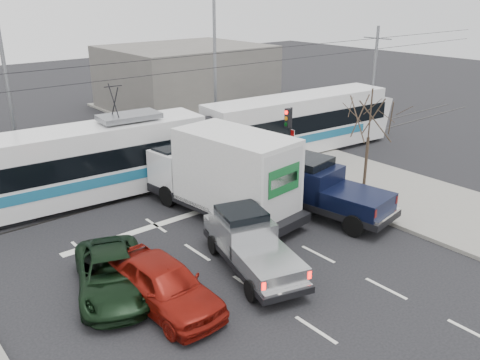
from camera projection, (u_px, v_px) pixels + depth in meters
ground at (285, 269)px, 17.91m from camera, size 120.00×120.00×0.00m
sidewalk_right at (426, 203)px, 23.24m from camera, size 6.00×60.00×0.15m
rails at (144, 189)px, 25.12m from camera, size 60.00×1.60×0.03m
building_right at (186, 77)px, 41.49m from camera, size 12.00×10.00×5.00m
bare_tree at (370, 118)px, 22.90m from camera, size 2.40×2.40×5.00m
traffic_signal at (289, 128)px, 25.48m from camera, size 0.44×0.44×3.60m
street_lamp_near at (212, 62)px, 30.56m from camera, size 2.38×0.25×9.00m
street_lamp_far at (2, 78)px, 25.15m from camera, size 2.38×0.25×9.00m
catenary at (138, 112)px, 23.75m from camera, size 60.00×0.20×7.00m
tram at (202, 141)px, 26.47m from camera, size 25.39×4.70×5.16m
silver_pickup at (249, 242)px, 17.83m from camera, size 3.16×5.56×1.91m
box_truck at (225, 174)px, 21.64m from camera, size 3.44×7.80×3.78m
navy_pickup at (322, 188)px, 21.95m from camera, size 3.01×6.02×2.42m
green_car at (112, 274)px, 16.37m from camera, size 3.68×5.16×1.31m
red_car at (164, 284)px, 15.57m from camera, size 2.03×4.67×1.57m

